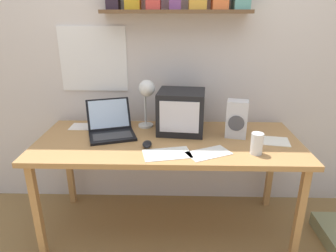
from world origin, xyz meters
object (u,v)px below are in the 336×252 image
Objects in this scene: juice_glass at (257,145)px; computer_mouse at (147,144)px; corner_desk at (168,147)px; crt_monitor at (181,112)px; printed_handout at (275,141)px; space_heater at (237,119)px; loose_paper_near_monitor at (167,154)px; desk_lamp at (147,93)px; loose_paper_near_laptop at (209,153)px; open_notebook at (86,127)px; laptop at (111,126)px.

juice_glass is 1.29× the size of computer_mouse.
crt_monitor is (0.09, 0.16, 0.21)m from corner_desk.
printed_handout reaches higher than corner_desk.
juice_glass is 0.30m from space_heater.
desk_lamp is at bearing 110.29° from loose_paper_near_monitor.
juice_glass is at bearing -132.82° from printed_handout.
space_heater is 2.50× the size of computer_mouse.
desk_lamp is 1.43× the size of space_heater.
loose_paper_near_monitor is (-0.55, -0.02, -0.06)m from juice_glass.
printed_handout is at bearing -9.10° from crt_monitor.
corner_desk is at bearing -69.90° from desk_lamp.
crt_monitor reaches higher than juice_glass.
corner_desk is at bearing 140.31° from loose_paper_near_laptop.
loose_paper_near_monitor is 1.35× the size of open_notebook.
loose_paper_near_laptop reaches higher than corner_desk.
printed_handout is at bearing -10.23° from open_notebook.
loose_paper_near_monitor is at bearing -134.85° from space_heater.
juice_glass is at bearing -35.58° from laptop.
space_heater is 1.09× the size of open_notebook.
laptop reaches higher than open_notebook.
computer_mouse reaches higher than open_notebook.
open_notebook is at bearing -179.58° from crt_monitor.
desk_lamp is 0.65m from loose_paper_near_laptop.
juice_glass reaches higher than open_notebook.
space_heater is 0.86× the size of loose_paper_near_laptop.
juice_glass reaches higher than printed_handout.
computer_mouse is (0.03, -0.32, -0.26)m from desk_lamp.
desk_lamp is 3.58× the size of computer_mouse.
crt_monitor is 3.40× the size of computer_mouse.
printed_handout is at bearing -5.11° from space_heater.
computer_mouse is 0.87m from printed_handout.
laptop is at bearing -31.72° from open_notebook.
loose_paper_near_laptop is at bearing 3.46° from loose_paper_near_monitor.
loose_paper_near_laptop is 0.26m from loose_paper_near_monitor.
desk_lamp reaches higher than laptop.
corner_desk is 0.52m from space_heater.
desk_lamp reaches higher than crt_monitor.
corner_desk is 13.34× the size of juice_glass.
loose_paper_near_monitor is (0.00, -0.23, 0.06)m from corner_desk.
crt_monitor is 1.72× the size of printed_handout.
corner_desk is 7.53× the size of open_notebook.
crt_monitor is 0.75m from open_notebook.
loose_paper_near_laptop is 1.27× the size of open_notebook.
loose_paper_near_laptop is at bearing -42.91° from laptop.
space_heater is at bearing -29.95° from desk_lamp.
printed_handout is at bearing -1.05° from corner_desk.
loose_paper_near_monitor is (-0.09, -0.39, -0.15)m from crt_monitor.
open_notebook is at bearing -175.47° from space_heater.
laptop is 1.35× the size of loose_paper_near_laptop.
printed_handout is (0.26, -0.08, -0.13)m from space_heater.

